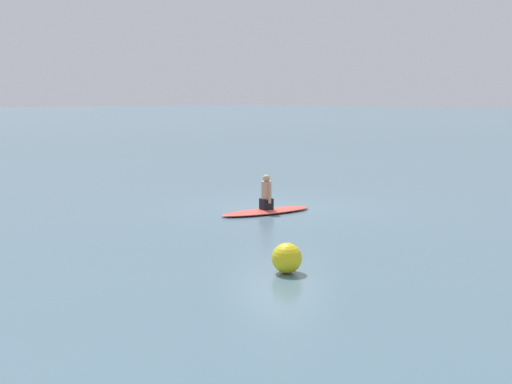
% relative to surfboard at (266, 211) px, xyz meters
% --- Properties ---
extents(ground_plane, '(400.00, 400.00, 0.00)m').
position_rel_surfboard_xyz_m(ground_plane, '(-0.29, 0.88, -0.05)').
color(ground_plane, slate).
extents(surfboard, '(1.53, 2.73, 0.10)m').
position_rel_surfboard_xyz_m(surfboard, '(0.00, 0.00, 0.00)').
color(surfboard, '#D84C3F').
rests_on(surfboard, ground).
extents(person_paddler, '(0.40, 0.36, 0.91)m').
position_rel_surfboard_xyz_m(person_paddler, '(0.00, 0.00, 0.46)').
color(person_paddler, black).
rests_on(person_paddler, surfboard).
extents(buoy_marker, '(0.52, 0.52, 0.52)m').
position_rel_surfboard_xyz_m(buoy_marker, '(4.06, -4.27, 0.21)').
color(buoy_marker, yellow).
rests_on(buoy_marker, ground).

